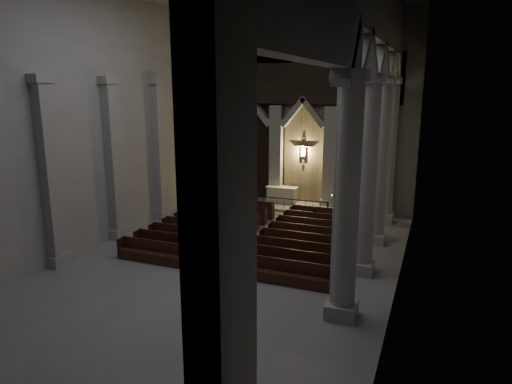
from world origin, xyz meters
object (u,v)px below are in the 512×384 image
(candle_stand_right, at_px, (331,212))
(altar, at_px, (282,194))
(altar_rail, at_px, (291,203))
(candle_stand_left, at_px, (251,203))
(worshipper, at_px, (314,218))
(pews, at_px, (255,236))

(candle_stand_right, bearing_deg, altar, 150.55)
(altar_rail, distance_m, candle_stand_right, 2.59)
(candle_stand_left, bearing_deg, candle_stand_right, -5.01)
(altar_rail, bearing_deg, candle_stand_left, 177.38)
(candle_stand_left, distance_m, candle_stand_right, 5.30)
(candle_stand_right, xyz_separation_m, worshipper, (-0.48, -2.14, 0.19))
(candle_stand_left, relative_size, worshipper, 1.13)
(altar_rail, xyz_separation_m, candle_stand_right, (2.56, -0.34, -0.21))
(altar_rail, bearing_deg, pews, -90.00)
(candle_stand_left, distance_m, pews, 6.59)
(worshipper, bearing_deg, altar_rail, 107.93)
(altar, height_order, candle_stand_left, candle_stand_left)
(altar, bearing_deg, candle_stand_right, -29.45)
(altar, relative_size, candle_stand_right, 1.42)
(pews, xyz_separation_m, worshipper, (2.08, 3.39, 0.27))
(candle_stand_left, bearing_deg, pews, -65.56)
(pews, bearing_deg, altar, 98.86)
(candle_stand_left, height_order, pews, candle_stand_left)
(altar, bearing_deg, pews, -81.14)
(candle_stand_left, bearing_deg, altar, 47.19)
(candle_stand_right, height_order, worshipper, candle_stand_right)
(altar, relative_size, pews, 0.21)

